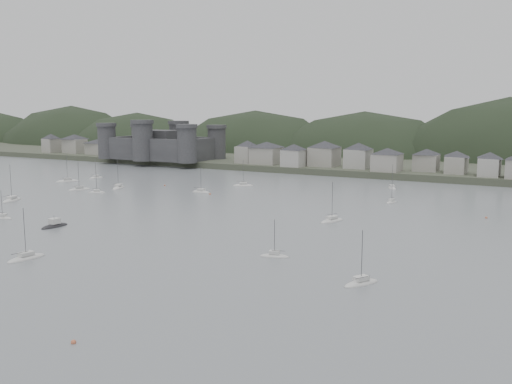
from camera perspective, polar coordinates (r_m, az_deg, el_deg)
The scene contains 8 objects.
ground at distance 107.43m, azimuth -20.17°, elevation -8.29°, with size 900.00×900.00×0.00m, color slate.
far_shore_land at distance 370.89m, azimuth 16.88°, elevation 3.65°, with size 900.00×250.00×3.00m, color #383D2D.
forested_ridge at distance 346.22m, azimuth 16.66°, elevation 1.22°, with size 851.55×103.94×102.57m.
castle at distance 317.08m, azimuth -9.75°, elevation 4.86°, with size 66.00×43.00×20.00m.
waterfront_town at distance 252.10m, azimuth 22.68°, elevation 2.92°, with size 451.48×28.46×12.92m.
moored_fleet at distance 164.74m, azimuth -8.55°, elevation -2.09°, with size 268.90×172.23×13.75m.
motor_launch_far at distance 152.72m, azimuth -20.09°, elevation -3.30°, with size 3.21×8.03×3.89m.
mooring_buoys at distance 150.51m, azimuth -4.99°, elevation -3.03°, with size 122.07×126.55×0.70m.
Camera 1 is at (79.11, -66.24, 29.92)m, focal length 38.74 mm.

